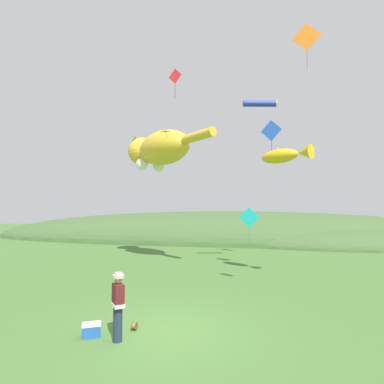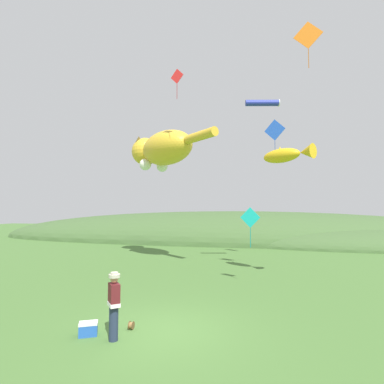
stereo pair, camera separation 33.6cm
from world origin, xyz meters
TOP-DOWN VIEW (x-y plane):
  - ground_plane at (0.00, 0.00)m, footprint 120.00×120.00m
  - distant_hill_ridge at (1.57, 26.41)m, footprint 59.39×16.53m
  - festival_attendant at (-1.12, -0.82)m, footprint 0.47×0.49m
  - kite_spool at (-0.96, -0.03)m, footprint 0.12×0.23m
  - picnic_cooler at (-1.94, -0.67)m, footprint 0.58×0.51m
  - kite_giant_cat at (-3.72, 11.52)m, footprint 7.22×6.47m
  - kite_fish_windsock at (4.17, 6.98)m, footprint 2.59×2.21m
  - kite_tube_streamer at (3.15, 9.47)m, footprint 2.02×0.77m
  - kite_diamond_teal at (2.38, 5.84)m, footprint 0.91×0.31m
  - kite_diamond_red at (-1.72, 8.03)m, footprint 0.84×0.35m
  - kite_diamond_blue at (4.00, 12.28)m, footprint 1.35×0.60m
  - kite_diamond_orange at (5.04, 5.50)m, footprint 1.26×0.25m

SIDE VIEW (x-z plane):
  - ground_plane at x=0.00m, z-range 0.00..0.00m
  - distant_hill_ridge at x=1.57m, z-range -3.34..3.34m
  - kite_spool at x=-0.96m, z-range 0.00..0.23m
  - picnic_cooler at x=-1.94m, z-range 0.00..0.36m
  - festival_attendant at x=-1.12m, z-range 0.07..1.84m
  - kite_diamond_teal at x=2.38m, z-range 2.14..4.00m
  - kite_fish_windsock at x=4.17m, z-range 5.76..6.59m
  - kite_giant_cat at x=-3.72m, z-range 6.30..9.02m
  - kite_diamond_blue at x=4.00m, z-range 7.65..10.01m
  - kite_tube_streamer at x=3.15m, z-range 9.54..9.98m
  - kite_diamond_red at x=-1.72m, z-range 10.26..12.06m
  - kite_diamond_orange at x=5.04m, z-range 10.23..12.40m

